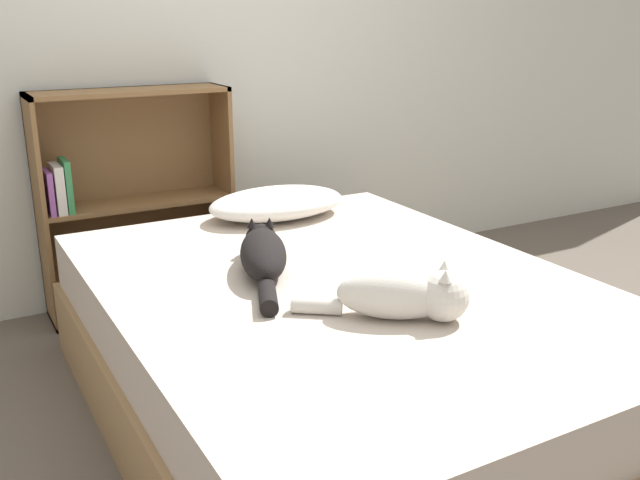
{
  "coord_description": "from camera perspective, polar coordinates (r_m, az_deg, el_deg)",
  "views": [
    {
      "loc": [
        -1.13,
        -1.86,
        1.33
      ],
      "look_at": [
        0.0,
        0.15,
        0.6
      ],
      "focal_mm": 40.0,
      "sensor_mm": 36.0,
      "label": 1
    }
  ],
  "objects": [
    {
      "name": "bookshelf",
      "position": [
        3.4,
        -14.96,
        3.18
      ],
      "size": [
        0.86,
        0.26,
        1.02
      ],
      "color": "brown",
      "rests_on": "ground_plane"
    },
    {
      "name": "cat_light",
      "position": [
        2.05,
        7.0,
        -4.42
      ],
      "size": [
        0.44,
        0.35,
        0.17
      ],
      "rotation": [
        0.0,
        0.0,
        5.64
      ],
      "color": "beige",
      "rests_on": "bed"
    },
    {
      "name": "wall_back",
      "position": [
        3.52,
        -10.99,
        16.02
      ],
      "size": [
        8.0,
        0.06,
        2.5
      ],
      "color": "silver",
      "rests_on": "ground_plane"
    },
    {
      "name": "cat_dark",
      "position": [
        2.41,
        -4.58,
        -1.08
      ],
      "size": [
        0.33,
        0.6,
        0.14
      ],
      "rotation": [
        0.0,
        0.0,
        1.18
      ],
      "color": "black",
      "rests_on": "bed"
    },
    {
      "name": "pillow",
      "position": [
        3.06,
        -3.46,
        2.98
      ],
      "size": [
        0.6,
        0.37,
        0.12
      ],
      "color": "white",
      "rests_on": "bed"
    },
    {
      "name": "ground_plane",
      "position": [
        2.55,
        1.72,
        -13.81
      ],
      "size": [
        8.0,
        8.0,
        0.0
      ],
      "primitive_type": "plane",
      "color": "brown"
    },
    {
      "name": "bed",
      "position": [
        2.43,
        1.78,
        -8.88
      ],
      "size": [
        1.51,
        2.03,
        0.5
      ],
      "color": "#99754C",
      "rests_on": "ground_plane"
    }
  ]
}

